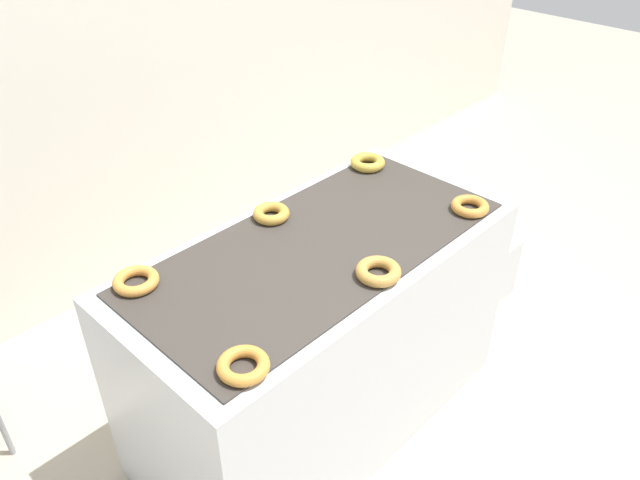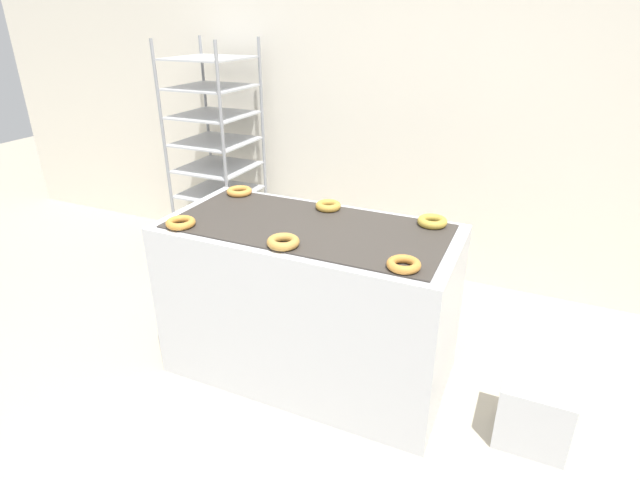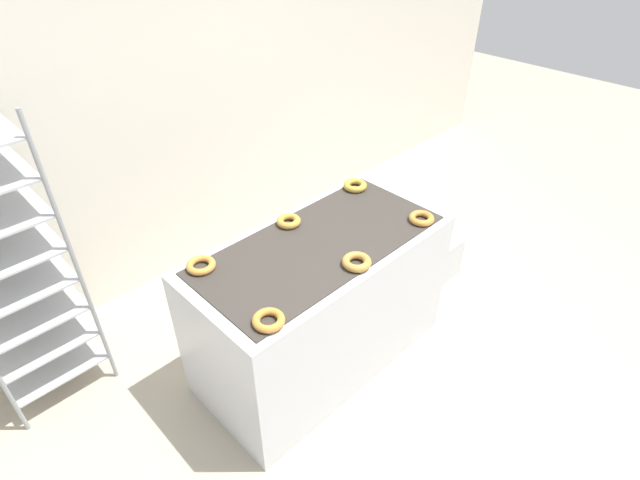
{
  "view_description": "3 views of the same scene",
  "coord_description": "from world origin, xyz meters",
  "px_view_note": "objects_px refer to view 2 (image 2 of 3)",
  "views": [
    {
      "loc": [
        -1.35,
        -0.67,
        2.22
      ],
      "look_at": [
        0.0,
        0.63,
        0.94
      ],
      "focal_mm": 35.0,
      "sensor_mm": 36.0,
      "label": 1
    },
    {
      "loc": [
        1.04,
        -1.53,
        1.93
      ],
      "look_at": [
        0.0,
        0.78,
        0.78
      ],
      "focal_mm": 28.0,
      "sensor_mm": 36.0,
      "label": 2
    },
    {
      "loc": [
        -1.56,
        -0.97,
        2.57
      ],
      "look_at": [
        0.0,
        0.63,
        0.94
      ],
      "focal_mm": 28.0,
      "sensor_mm": 36.0,
      "label": 3
    }
  ],
  "objects_px": {
    "glaze_bin": "(534,411)",
    "donut_far_center": "(329,206)",
    "donut_far_left": "(239,191)",
    "donut_far_right": "(432,221)",
    "fryer_machine": "(309,302)",
    "donut_near_center": "(284,242)",
    "baking_rack_cart": "(217,155)",
    "donut_near_right": "(404,264)",
    "donut_near_left": "(181,223)"
  },
  "relations": [
    {
      "from": "donut_near_center",
      "to": "donut_far_left",
      "type": "distance_m",
      "value": 0.81
    },
    {
      "from": "baking_rack_cart",
      "to": "donut_far_right",
      "type": "xyz_separation_m",
      "value": [
        1.9,
        -0.79,
        0.04
      ]
    },
    {
      "from": "donut_near_left",
      "to": "donut_far_left",
      "type": "xyz_separation_m",
      "value": [
        0.0,
        0.55,
        -0.0
      ]
    },
    {
      "from": "glaze_bin",
      "to": "donut_near_left",
      "type": "height_order",
      "value": "donut_near_left"
    },
    {
      "from": "donut_near_right",
      "to": "donut_far_right",
      "type": "relative_size",
      "value": 0.97
    },
    {
      "from": "donut_near_right",
      "to": "fryer_machine",
      "type": "bearing_deg",
      "value": 155.72
    },
    {
      "from": "donut_near_center",
      "to": "donut_far_right",
      "type": "bearing_deg",
      "value": 42.98
    },
    {
      "from": "donut_near_left",
      "to": "donut_far_left",
      "type": "height_order",
      "value": "same"
    },
    {
      "from": "fryer_machine",
      "to": "donut_near_center",
      "type": "xyz_separation_m",
      "value": [
        0.0,
        -0.27,
        0.48
      ]
    },
    {
      "from": "donut_near_right",
      "to": "donut_far_center",
      "type": "relative_size",
      "value": 1.05
    },
    {
      "from": "baking_rack_cart",
      "to": "donut_near_left",
      "type": "bearing_deg",
      "value": -61.86
    },
    {
      "from": "fryer_machine",
      "to": "donut_near_left",
      "type": "xyz_separation_m",
      "value": [
        -0.6,
        -0.28,
        0.48
      ]
    },
    {
      "from": "fryer_machine",
      "to": "donut_far_left",
      "type": "xyz_separation_m",
      "value": [
        -0.6,
        0.28,
        0.48
      ]
    },
    {
      "from": "baking_rack_cart",
      "to": "glaze_bin",
      "type": "distance_m",
      "value": 2.86
    },
    {
      "from": "donut_near_left",
      "to": "donut_near_center",
      "type": "xyz_separation_m",
      "value": [
        0.6,
        0.0,
        0.0
      ]
    },
    {
      "from": "fryer_machine",
      "to": "donut_near_left",
      "type": "height_order",
      "value": "donut_near_left"
    },
    {
      "from": "donut_far_left",
      "to": "donut_far_right",
      "type": "bearing_deg",
      "value": -0.25
    },
    {
      "from": "donut_near_left",
      "to": "donut_far_center",
      "type": "relative_size",
      "value": 1.06
    },
    {
      "from": "baking_rack_cart",
      "to": "donut_far_right",
      "type": "height_order",
      "value": "baking_rack_cart"
    },
    {
      "from": "donut_far_left",
      "to": "donut_far_right",
      "type": "distance_m",
      "value": 1.18
    },
    {
      "from": "donut_far_right",
      "to": "baking_rack_cart",
      "type": "bearing_deg",
      "value": 157.33
    },
    {
      "from": "donut_near_left",
      "to": "donut_far_right",
      "type": "height_order",
      "value": "donut_far_right"
    },
    {
      "from": "fryer_machine",
      "to": "donut_near_center",
      "type": "bearing_deg",
      "value": -89.66
    },
    {
      "from": "donut_near_center",
      "to": "donut_far_center",
      "type": "relative_size",
      "value": 1.09
    },
    {
      "from": "donut_near_center",
      "to": "donut_far_left",
      "type": "xyz_separation_m",
      "value": [
        -0.6,
        0.55,
        -0.0
      ]
    },
    {
      "from": "donut_near_left",
      "to": "donut_far_left",
      "type": "distance_m",
      "value": 0.55
    },
    {
      "from": "donut_far_center",
      "to": "donut_near_right",
      "type": "bearing_deg",
      "value": -42.19
    },
    {
      "from": "baking_rack_cart",
      "to": "donut_near_left",
      "type": "relative_size",
      "value": 11.63
    },
    {
      "from": "baking_rack_cart",
      "to": "donut_far_left",
      "type": "height_order",
      "value": "baking_rack_cart"
    },
    {
      "from": "donut_near_left",
      "to": "donut_far_center",
      "type": "distance_m",
      "value": 0.81
    },
    {
      "from": "baking_rack_cart",
      "to": "donut_far_left",
      "type": "bearing_deg",
      "value": -47.6
    },
    {
      "from": "fryer_machine",
      "to": "donut_near_center",
      "type": "distance_m",
      "value": 0.56
    },
    {
      "from": "fryer_machine",
      "to": "donut_near_right",
      "type": "bearing_deg",
      "value": -24.28
    },
    {
      "from": "fryer_machine",
      "to": "donut_near_left",
      "type": "distance_m",
      "value": 0.82
    },
    {
      "from": "donut_far_left",
      "to": "donut_far_right",
      "type": "height_order",
      "value": "donut_far_right"
    },
    {
      "from": "donut_near_right",
      "to": "donut_far_right",
      "type": "distance_m",
      "value": 0.53
    },
    {
      "from": "glaze_bin",
      "to": "donut_far_center",
      "type": "xyz_separation_m",
      "value": [
        -1.22,
        0.3,
        0.77
      ]
    },
    {
      "from": "baking_rack_cart",
      "to": "glaze_bin",
      "type": "bearing_deg",
      "value": -23.48
    },
    {
      "from": "baking_rack_cart",
      "to": "donut_near_center",
      "type": "height_order",
      "value": "baking_rack_cart"
    },
    {
      "from": "baking_rack_cart",
      "to": "donut_far_center",
      "type": "distance_m",
      "value": 1.55
    },
    {
      "from": "fryer_machine",
      "to": "baking_rack_cart",
      "type": "height_order",
      "value": "baking_rack_cart"
    },
    {
      "from": "fryer_machine",
      "to": "donut_far_right",
      "type": "xyz_separation_m",
      "value": [
        0.59,
        0.27,
        0.48
      ]
    },
    {
      "from": "donut_near_left",
      "to": "glaze_bin",
      "type": "bearing_deg",
      "value": 7.5
    },
    {
      "from": "donut_far_left",
      "to": "donut_near_center",
      "type": "bearing_deg",
      "value": -42.57
    },
    {
      "from": "donut_far_center",
      "to": "donut_near_center",
      "type": "bearing_deg",
      "value": -90.1
    },
    {
      "from": "donut_near_left",
      "to": "donut_near_right",
      "type": "relative_size",
      "value": 1.02
    },
    {
      "from": "donut_far_right",
      "to": "fryer_machine",
      "type": "bearing_deg",
      "value": -155.22
    },
    {
      "from": "baking_rack_cart",
      "to": "donut_near_right",
      "type": "height_order",
      "value": "baking_rack_cart"
    },
    {
      "from": "glaze_bin",
      "to": "donut_far_right",
      "type": "bearing_deg",
      "value": 154.16
    },
    {
      "from": "donut_far_left",
      "to": "donut_far_center",
      "type": "relative_size",
      "value": 1.07
    }
  ]
}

